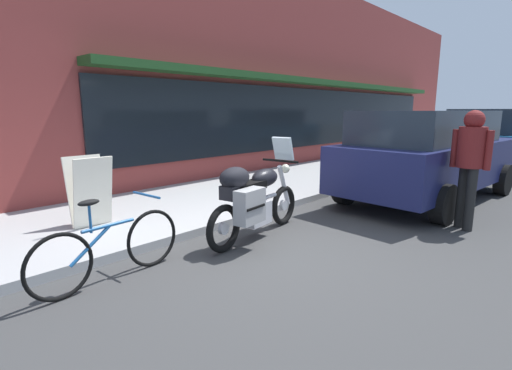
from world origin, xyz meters
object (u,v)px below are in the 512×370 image
at_px(parked_car_down_block, 489,137).
at_px(pedestrian_walking, 471,155).
at_px(parked_bicycle, 110,248).
at_px(sandwich_board_sign, 90,191).
at_px(parked_minivan, 430,153).
at_px(touring_motorcycle, 253,198).

bearing_deg(parked_car_down_block, pedestrian_walking, -170.60).
xyz_separation_m(parked_bicycle, sandwich_board_sign, (0.58, 1.72, 0.27)).
bearing_deg(parked_bicycle, parked_minivan, -10.61).
xyz_separation_m(touring_motorcycle, parked_bicycle, (-1.99, 0.21, -0.23)).
xyz_separation_m(parked_minivan, pedestrian_walking, (-1.58, -1.09, 0.19)).
bearing_deg(parked_bicycle, touring_motorcycle, -5.96).
relative_size(touring_motorcycle, pedestrian_walking, 1.17).
relative_size(parked_minivan, parked_car_down_block, 1.00).
relative_size(touring_motorcycle, sandwich_board_sign, 2.05).
bearing_deg(parked_car_down_block, touring_motorcycle, 175.30).
distance_m(parked_minivan, pedestrian_walking, 1.93).
distance_m(parked_bicycle, pedestrian_walking, 5.11).
bearing_deg(touring_motorcycle, parked_bicycle, 174.04).
bearing_deg(parked_car_down_block, parked_minivan, -178.76).
distance_m(touring_motorcycle, parked_car_down_block, 9.93).
height_order(touring_motorcycle, pedestrian_walking, pedestrian_walking).
height_order(parked_minivan, parked_car_down_block, parked_car_down_block).
height_order(sandwich_board_sign, parked_car_down_block, parked_car_down_block).
distance_m(parked_bicycle, parked_car_down_block, 11.94).
xyz_separation_m(touring_motorcycle, pedestrian_walking, (2.55, -2.03, 0.54)).
relative_size(touring_motorcycle, parked_car_down_block, 0.42).
bearing_deg(pedestrian_walking, parked_bicycle, 153.74).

